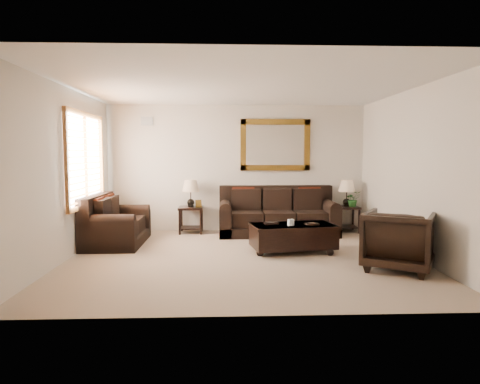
{
  "coord_description": "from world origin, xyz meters",
  "views": [
    {
      "loc": [
        -0.31,
        -6.72,
        1.64
      ],
      "look_at": [
        -0.01,
        0.6,
        1.0
      ],
      "focal_mm": 32.0,
      "sensor_mm": 36.0,
      "label": 1
    }
  ],
  "objects_px": {
    "end_table_left": "(191,199)",
    "coffee_table": "(293,235)",
    "end_table_right": "(347,198)",
    "sofa": "(277,217)",
    "loveseat": "(114,226)",
    "armchair": "(399,238)"
  },
  "relations": [
    {
      "from": "sofa",
      "to": "loveseat",
      "type": "relative_size",
      "value": 1.48
    },
    {
      "from": "loveseat",
      "to": "end_table_right",
      "type": "height_order",
      "value": "end_table_right"
    },
    {
      "from": "end_table_left",
      "to": "end_table_right",
      "type": "height_order",
      "value": "end_table_left"
    },
    {
      "from": "sofa",
      "to": "end_table_right",
      "type": "xyz_separation_m",
      "value": [
        1.5,
        0.18,
        0.36
      ]
    },
    {
      "from": "end_table_left",
      "to": "coffee_table",
      "type": "bearing_deg",
      "value": -45.15
    },
    {
      "from": "loveseat",
      "to": "armchair",
      "type": "height_order",
      "value": "armchair"
    },
    {
      "from": "loveseat",
      "to": "end_table_left",
      "type": "xyz_separation_m",
      "value": [
        1.34,
        1.07,
        0.39
      ]
    },
    {
      "from": "sofa",
      "to": "end_table_left",
      "type": "distance_m",
      "value": 1.85
    },
    {
      "from": "end_table_right",
      "to": "coffee_table",
      "type": "bearing_deg",
      "value": -128.05
    },
    {
      "from": "sofa",
      "to": "loveseat",
      "type": "xyz_separation_m",
      "value": [
        -3.14,
        -0.89,
        -0.02
      ]
    },
    {
      "from": "loveseat",
      "to": "end_table_left",
      "type": "bearing_deg",
      "value": -51.36
    },
    {
      "from": "end_table_left",
      "to": "armchair",
      "type": "xyz_separation_m",
      "value": [
        3.17,
        -3.03,
        -0.26
      ]
    },
    {
      "from": "armchair",
      "to": "end_table_right",
      "type": "bearing_deg",
      "value": -61.36
    },
    {
      "from": "end_table_right",
      "to": "armchair",
      "type": "xyz_separation_m",
      "value": [
        -0.13,
        -3.03,
        -0.25
      ]
    },
    {
      "from": "end_table_right",
      "to": "coffee_table",
      "type": "relative_size",
      "value": 0.74
    },
    {
      "from": "sofa",
      "to": "armchair",
      "type": "bearing_deg",
      "value": -64.32
    },
    {
      "from": "sofa",
      "to": "coffee_table",
      "type": "relative_size",
      "value": 1.62
    },
    {
      "from": "loveseat",
      "to": "sofa",
      "type": "bearing_deg",
      "value": -74.15
    },
    {
      "from": "sofa",
      "to": "end_table_right",
      "type": "bearing_deg",
      "value": 6.93
    },
    {
      "from": "end_table_right",
      "to": "coffee_table",
      "type": "distance_m",
      "value": 2.4
    },
    {
      "from": "end_table_left",
      "to": "end_table_right",
      "type": "relative_size",
      "value": 1.01
    },
    {
      "from": "sofa",
      "to": "end_table_left",
      "type": "xyz_separation_m",
      "value": [
        -1.8,
        0.18,
        0.37
      ]
    }
  ]
}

